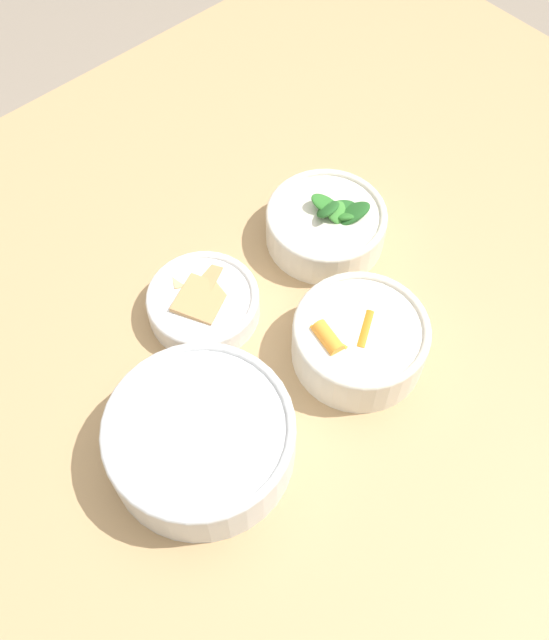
% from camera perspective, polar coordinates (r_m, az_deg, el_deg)
% --- Properties ---
extents(ground_plane, '(10.00, 10.00, 0.00)m').
position_cam_1_polar(ground_plane, '(1.56, 1.83, -13.46)').
color(ground_plane, gray).
extents(dining_table, '(1.25, 1.06, 0.75)m').
position_cam_1_polar(dining_table, '(0.97, 2.88, -0.81)').
color(dining_table, tan).
rests_on(dining_table, ground_plane).
extents(bowl_carrots, '(0.15, 0.15, 0.07)m').
position_cam_1_polar(bowl_carrots, '(0.81, 6.79, -1.52)').
color(bowl_carrots, silver).
rests_on(bowl_carrots, dining_table).
extents(bowl_greens, '(0.15, 0.15, 0.08)m').
position_cam_1_polar(bowl_greens, '(0.91, 4.22, 7.71)').
color(bowl_greens, silver).
rests_on(bowl_greens, dining_table).
extents(bowl_beans_hotdog, '(0.20, 0.20, 0.07)m').
position_cam_1_polar(bowl_beans_hotdog, '(0.76, -5.92, -9.48)').
color(bowl_beans_hotdog, silver).
rests_on(bowl_beans_hotdog, dining_table).
extents(bowl_cookies, '(0.13, 0.13, 0.04)m').
position_cam_1_polar(bowl_cookies, '(0.85, -5.78, 1.45)').
color(bowl_cookies, white).
rests_on(bowl_cookies, dining_table).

